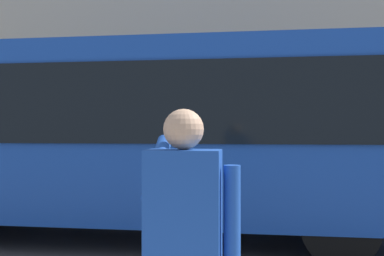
% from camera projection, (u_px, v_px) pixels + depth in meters
% --- Properties ---
extents(ground_plane, '(60.00, 60.00, 0.00)m').
position_uv_depth(ground_plane, '(237.00, 237.00, 7.14)').
color(ground_plane, '#38383A').
extents(red_bus, '(9.05, 2.54, 3.08)m').
position_uv_depth(red_bus, '(133.00, 133.00, 7.17)').
color(red_bus, '#1947AD').
rests_on(red_bus, ground_plane).
extents(pedestrian_photographer, '(0.53, 0.52, 1.70)m').
position_uv_depth(pedestrian_photographer, '(184.00, 240.00, 2.39)').
color(pedestrian_photographer, '#2D2D33').
rests_on(pedestrian_photographer, sidewalk_curb).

